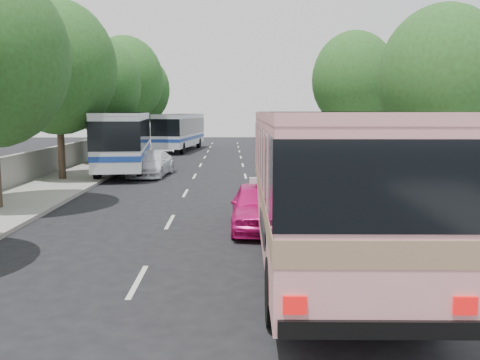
{
  "coord_description": "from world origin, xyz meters",
  "views": [
    {
      "loc": [
        0.11,
        -12.67,
        3.67
      ],
      "look_at": [
        0.42,
        2.6,
        1.6
      ],
      "focal_mm": 38.0,
      "sensor_mm": 36.0,
      "label": 1
    }
  ],
  "objects_px": {
    "pink_bus": "(319,169)",
    "tour_coach_front": "(125,136)",
    "white_pickup": "(151,164)",
    "pink_taxi": "(258,206)",
    "tour_coach_rear": "(180,129)"
  },
  "relations": [
    {
      "from": "pink_bus",
      "to": "tour_coach_front",
      "type": "xyz_separation_m",
      "value": [
        -8.59,
        18.93,
        -0.12
      ]
    },
    {
      "from": "white_pickup",
      "to": "tour_coach_front",
      "type": "relative_size",
      "value": 0.39
    },
    {
      "from": "pink_bus",
      "to": "pink_taxi",
      "type": "relative_size",
      "value": 2.73
    },
    {
      "from": "pink_taxi",
      "to": "tour_coach_front",
      "type": "height_order",
      "value": "tour_coach_front"
    },
    {
      "from": "pink_taxi",
      "to": "white_pickup",
      "type": "height_order",
      "value": "pink_taxi"
    },
    {
      "from": "pink_bus",
      "to": "white_pickup",
      "type": "bearing_deg",
      "value": 113.51
    },
    {
      "from": "pink_taxi",
      "to": "tour_coach_front",
      "type": "relative_size",
      "value": 0.35
    },
    {
      "from": "pink_bus",
      "to": "tour_coach_rear",
      "type": "distance_m",
      "value": 36.13
    },
    {
      "from": "white_pickup",
      "to": "pink_bus",
      "type": "bearing_deg",
      "value": -62.57
    },
    {
      "from": "tour_coach_rear",
      "to": "white_pickup",
      "type": "bearing_deg",
      "value": -82.42
    },
    {
      "from": "pink_taxi",
      "to": "tour_coach_rear",
      "type": "height_order",
      "value": "tour_coach_rear"
    },
    {
      "from": "tour_coach_front",
      "to": "pink_taxi",
      "type": "bearing_deg",
      "value": -71.38
    },
    {
      "from": "pink_taxi",
      "to": "tour_coach_rear",
      "type": "distance_m",
      "value": 32.53
    },
    {
      "from": "tour_coach_front",
      "to": "tour_coach_rear",
      "type": "relative_size",
      "value": 1.05
    },
    {
      "from": "tour_coach_front",
      "to": "white_pickup",
      "type": "bearing_deg",
      "value": -56.12
    }
  ]
}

